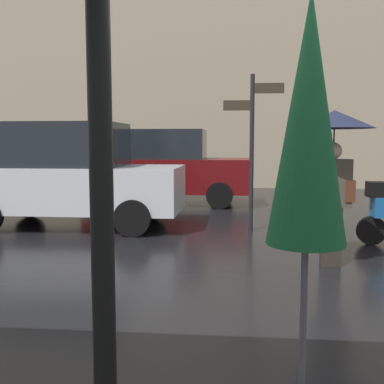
# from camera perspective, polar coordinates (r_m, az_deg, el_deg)

# --- Properties ---
(folded_patio_umbrella_near) EXTENTS (0.45, 0.45, 2.37)m
(folded_patio_umbrella_near) POSITION_cam_1_polar(r_m,az_deg,el_deg) (2.38, 14.00, 6.53)
(folded_patio_umbrella_near) COLOR black
(folded_patio_umbrella_near) RESTS_ON ground
(pedestrian_with_umbrella) EXTENTS (1.03, 1.03, 2.04)m
(pedestrian_with_umbrella) POSITION_cam_1_polar(r_m,az_deg,el_deg) (6.33, 16.99, 5.65)
(pedestrian_with_umbrella) COLOR #2A241E
(pedestrian_with_umbrella) RESTS_ON ground
(parked_car_left) EXTENTS (4.27, 1.94, 1.96)m
(parked_car_left) POSITION_cam_1_polar(r_m,az_deg,el_deg) (12.39, -3.19, 3.14)
(parked_car_left) COLOR #590C0F
(parked_car_left) RESTS_ON ground
(parked_car_right) EXTENTS (4.13, 1.99, 2.00)m
(parked_car_right) POSITION_cam_1_polar(r_m,az_deg,el_deg) (9.31, -14.60, 2.04)
(parked_car_right) COLOR silver
(parked_car_right) RESTS_ON ground
(street_signpost) EXTENTS (1.08, 0.08, 2.84)m
(street_signpost) POSITION_cam_1_polar(r_m,az_deg,el_deg) (8.56, 7.37, 6.72)
(street_signpost) COLOR black
(street_signpost) RESTS_ON ground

